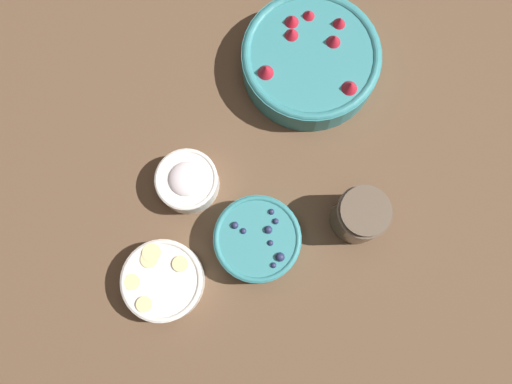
% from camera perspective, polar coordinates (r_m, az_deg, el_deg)
% --- Properties ---
extents(ground_plane, '(4.00, 4.00, 0.00)m').
position_cam_1_polar(ground_plane, '(0.97, -4.23, 7.99)').
color(ground_plane, brown).
extents(bowl_strawberries, '(0.26, 0.26, 0.08)m').
position_cam_1_polar(bowl_strawberries, '(0.98, 6.24, 14.86)').
color(bowl_strawberries, teal).
rests_on(bowl_strawberries, ground_plane).
extents(bowl_blueberries, '(0.15, 0.15, 0.06)m').
position_cam_1_polar(bowl_blueberries, '(0.88, 0.17, -5.45)').
color(bowl_blueberries, teal).
rests_on(bowl_blueberries, ground_plane).
extents(bowl_bananas, '(0.14, 0.14, 0.05)m').
position_cam_1_polar(bowl_bananas, '(0.90, -10.61, -9.91)').
color(bowl_bananas, silver).
rests_on(bowl_bananas, ground_plane).
extents(bowl_cream, '(0.11, 0.11, 0.06)m').
position_cam_1_polar(bowl_cream, '(0.91, -7.86, 1.25)').
color(bowl_cream, silver).
rests_on(bowl_cream, ground_plane).
extents(jar_chocolate, '(0.09, 0.09, 0.10)m').
position_cam_1_polar(jar_chocolate, '(0.90, 11.77, -2.63)').
color(jar_chocolate, brown).
rests_on(jar_chocolate, ground_plane).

